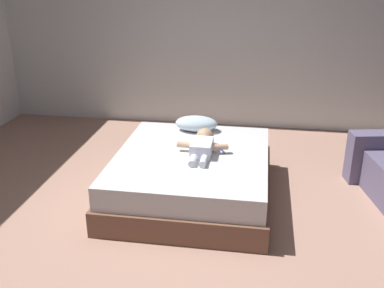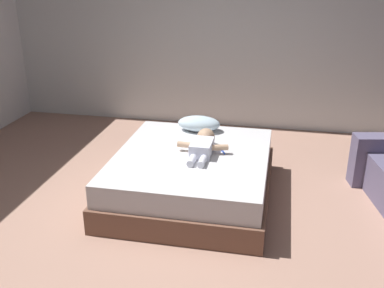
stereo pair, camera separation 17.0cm
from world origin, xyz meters
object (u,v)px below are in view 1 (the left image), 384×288
Objects in this scene: pillow at (196,124)px; baby at (203,145)px; toothbrush at (222,150)px; bed at (192,176)px.

baby reaches higher than pillow.
baby is at bearing -165.48° from toothbrush.
baby is 4.58× the size of toothbrush.
bed is 0.70m from pillow.
toothbrush is (0.33, -0.51, -0.07)m from pillow.
toothbrush is at bearing -57.61° from pillow.
pillow is at bearing 122.39° from toothbrush.
pillow is 3.30× the size of toothbrush.
pillow is at bearing 94.93° from bed.
baby is (0.09, 0.07, 0.30)m from bed.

